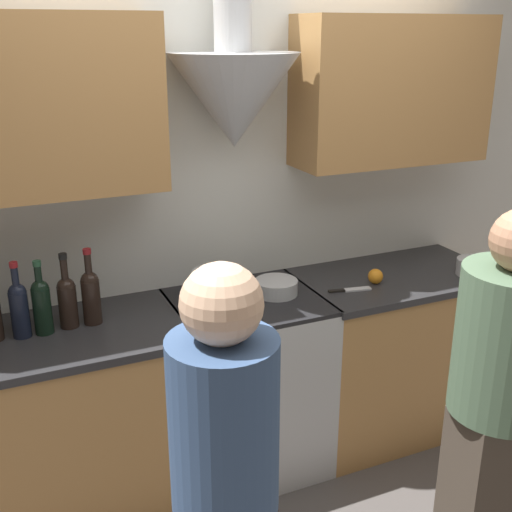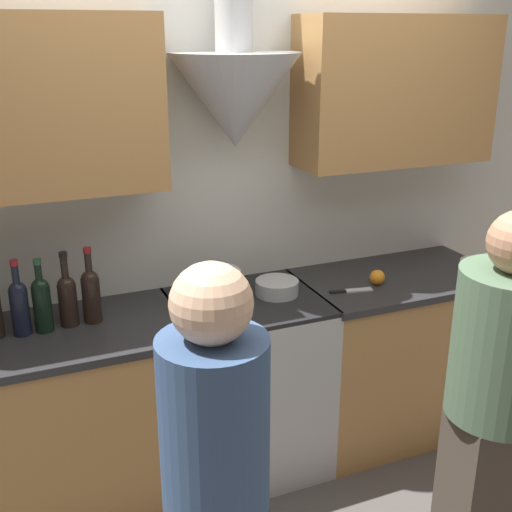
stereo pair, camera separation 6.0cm
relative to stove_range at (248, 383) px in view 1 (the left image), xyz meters
name	(u,v)px [view 1 (the left image)]	position (x,y,z in m)	size (l,w,h in m)	color
ground_plane	(277,503)	(0.00, -0.34, -0.45)	(12.00, 12.00, 0.00)	#4C4744
wall_back	(217,168)	(-0.04, 0.27, 1.02)	(8.40, 0.58, 2.60)	silver
counter_left	(47,430)	(-0.95, 0.00, 0.00)	(1.23, 0.62, 0.89)	#B27F47
counter_right	(391,351)	(0.84, 0.00, 0.00)	(1.02, 0.62, 0.89)	#B27F47
stove_range	(248,383)	(0.00, 0.00, 0.00)	(0.68, 0.60, 0.89)	#B7BABC
wine_bottle_5	(19,307)	(-0.99, 0.03, 0.58)	(0.07, 0.07, 0.32)	black
wine_bottle_6	(42,304)	(-0.90, 0.03, 0.58)	(0.08, 0.08, 0.32)	black
wine_bottle_7	(67,299)	(-0.80, 0.05, 0.57)	(0.08, 0.08, 0.33)	black
wine_bottle_8	(91,294)	(-0.70, 0.04, 0.58)	(0.08, 0.08, 0.34)	black
stock_pot	(216,289)	(-0.15, -0.01, 0.53)	(0.22, 0.22, 0.17)	#B7BABC
mixing_bowl	(276,287)	(0.15, 0.01, 0.48)	(0.21, 0.21, 0.07)	#B7BABC
orange_fruit	(375,276)	(0.66, -0.07, 0.48)	(0.07, 0.07, 0.07)	orange
saucepan	(473,267)	(1.19, -0.17, 0.49)	(0.17, 0.17, 0.08)	#B7BABC
chefs_knife	(350,290)	(0.50, -0.10, 0.45)	(0.22, 0.07, 0.01)	silver
person_foreground_left	(225,488)	(-0.55, -1.13, 0.41)	(0.30, 0.30, 1.54)	#473D33
person_foreground_right	(500,400)	(0.51, -1.08, 0.39)	(0.36, 0.36, 1.55)	#473D33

